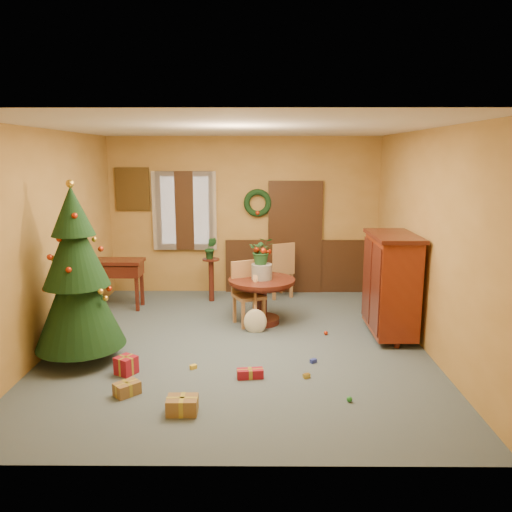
{
  "coord_description": "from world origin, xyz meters",
  "views": [
    {
      "loc": [
        0.28,
        -6.5,
        2.56
      ],
      "look_at": [
        0.23,
        0.4,
        1.16
      ],
      "focal_mm": 35.0,
      "sensor_mm": 36.0,
      "label": 1
    }
  ],
  "objects_px": {
    "dining_table": "(262,292)",
    "sideboard": "(391,282)",
    "chair_near": "(247,290)",
    "christmas_tree": "(77,278)",
    "writing_desk": "(115,272)"
  },
  "relations": [
    {
      "from": "dining_table",
      "to": "sideboard",
      "type": "distance_m",
      "value": 1.93
    },
    {
      "from": "dining_table",
      "to": "chair_near",
      "type": "distance_m",
      "value": 0.23
    },
    {
      "from": "dining_table",
      "to": "christmas_tree",
      "type": "height_order",
      "value": "christmas_tree"
    },
    {
      "from": "dining_table",
      "to": "christmas_tree",
      "type": "bearing_deg",
      "value": -147.72
    },
    {
      "from": "chair_near",
      "to": "writing_desk",
      "type": "xyz_separation_m",
      "value": [
        -2.24,
        0.76,
        0.11
      ]
    },
    {
      "from": "dining_table",
      "to": "chair_near",
      "type": "bearing_deg",
      "value": 178.56
    },
    {
      "from": "chair_near",
      "to": "christmas_tree",
      "type": "relative_size",
      "value": 0.42
    },
    {
      "from": "dining_table",
      "to": "writing_desk",
      "type": "relative_size",
      "value": 1.07
    },
    {
      "from": "chair_near",
      "to": "sideboard",
      "type": "height_order",
      "value": "sideboard"
    },
    {
      "from": "sideboard",
      "to": "writing_desk",
      "type": "bearing_deg",
      "value": 162.95
    },
    {
      "from": "dining_table",
      "to": "christmas_tree",
      "type": "xyz_separation_m",
      "value": [
        -2.29,
        -1.45,
        0.59
      ]
    },
    {
      "from": "chair_near",
      "to": "writing_desk",
      "type": "distance_m",
      "value": 2.37
    },
    {
      "from": "writing_desk",
      "to": "sideboard",
      "type": "bearing_deg",
      "value": -17.05
    },
    {
      "from": "dining_table",
      "to": "chair_near",
      "type": "relative_size",
      "value": 1.06
    },
    {
      "from": "dining_table",
      "to": "writing_desk",
      "type": "xyz_separation_m",
      "value": [
        -2.47,
        0.77,
        0.14
      ]
    }
  ]
}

